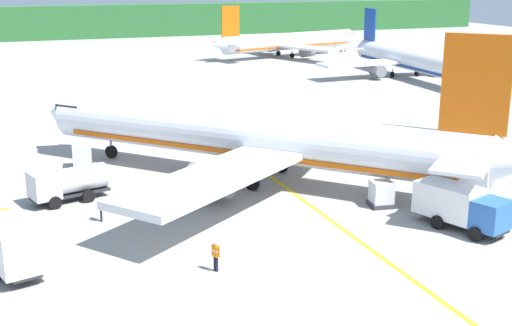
{
  "coord_description": "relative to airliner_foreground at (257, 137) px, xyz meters",
  "views": [
    {
      "loc": [
        -24.07,
        -28.51,
        15.66
      ],
      "look_at": [
        -8.7,
        12.15,
        3.41
      ],
      "focal_mm": 47.59,
      "sensor_mm": 36.0,
      "label": 1
    }
  ],
  "objects": [
    {
      "name": "cargo_container_mid",
      "position": [
        -12.36,
        8.33,
        -2.39
      ],
      "size": [
        1.93,
        1.93,
        2.11
      ],
      "color": "#333338",
      "rests_on": "ground"
    },
    {
      "name": "airliner_mid_apron",
      "position": [
        40.65,
        41.75,
        -0.59
      ],
      "size": [
        28.58,
        34.41,
        9.81
      ],
      "color": "silver",
      "rests_on": "ground"
    },
    {
      "name": "apron_guide_line",
      "position": [
        1.27,
        -4.58,
        -3.39
      ],
      "size": [
        0.3,
        60.0,
        0.01
      ],
      "primitive_type": "cube",
      "color": "yellow",
      "rests_on": "ground"
    },
    {
      "name": "cargo_container_near",
      "position": [
        5.81,
        -8.94,
        -2.49
      ],
      "size": [
        1.83,
        1.83,
        1.91
      ],
      "color": "#333338",
      "rests_on": "ground"
    },
    {
      "name": "service_truck_fuel",
      "position": [
        8.24,
        -14.43,
        -1.88
      ],
      "size": [
        4.1,
        6.36,
        2.69
      ],
      "color": "#2659A5",
      "rests_on": "ground"
    },
    {
      "name": "crew_loader_left",
      "position": [
        -12.79,
        -5.08,
        -2.45
      ],
      "size": [
        0.26,
        0.63,
        1.6
      ],
      "color": "#191E33",
      "rests_on": "ground"
    },
    {
      "name": "ground",
      "position": [
        6.02,
        28.96,
        -3.49
      ],
      "size": [
        240.0,
        320.0,
        0.2
      ],
      "primitive_type": "cube",
      "color": "#999993"
    },
    {
      "name": "service_truck_catering",
      "position": [
        -18.56,
        -10.83,
        -1.79
      ],
      "size": [
        3.82,
        6.67,
        2.89
      ],
      "color": "yellow",
      "rests_on": "ground"
    },
    {
      "name": "airliner_foreground",
      "position": [
        0.0,
        0.0,
        0.0
      ],
      "size": [
        31.21,
        33.09,
        11.9
      ],
      "color": "silver",
      "rests_on": "ground"
    },
    {
      "name": "distant_treeline",
      "position": [
        6.02,
        125.42,
        0.58
      ],
      "size": [
        216.0,
        6.0,
        7.94
      ],
      "primitive_type": "cube",
      "color": "#28602D",
      "rests_on": "ground"
    },
    {
      "name": "service_truck_baggage",
      "position": [
        -14.38,
        -0.16,
        -2.0
      ],
      "size": [
        5.78,
        3.39,
        2.4
      ],
      "color": "silver",
      "rests_on": "ground"
    },
    {
      "name": "crew_marshaller",
      "position": [
        -8.1,
        -15.07,
        -2.38
      ],
      "size": [
        0.39,
        0.58,
        1.71
      ],
      "color": "#191E33",
      "rests_on": "ground"
    },
    {
      "name": "airliner_far_taxiway",
      "position": [
        34.25,
        73.19,
        -0.56
      ],
      "size": [
        34.28,
        28.59,
        9.92
      ],
      "color": "silver",
      "rests_on": "ground"
    }
  ]
}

